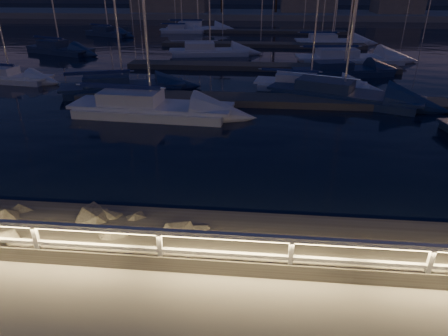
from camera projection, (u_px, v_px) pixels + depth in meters
The scene contains 18 objects.
ground at pixel (246, 272), 9.29m from camera, with size 400.00×400.00×0.00m, color gray.
harbor_water at pixel (262, 62), 37.74m from camera, with size 400.00×440.00×0.60m.
guard_rail at pixel (243, 245), 8.96m from camera, with size 44.11×0.12×1.06m.
floating_docks at pixel (262, 53), 38.65m from camera, with size 22.00×36.00×0.40m.
far_shore at pixel (264, 12), 75.68m from camera, with size 160.00×14.00×5.20m.
sailboat_a at pixel (9, 76), 28.73m from camera, with size 6.28×2.68×10.42m.
sailboat_b at pixel (147, 107), 21.68m from camera, with size 8.91×3.23×14.90m.
sailboat_c at pixel (307, 83), 26.73m from camera, with size 7.58×3.22×12.47m.
sailboat_e at pixel (59, 48), 39.70m from camera, with size 7.64×4.59×12.68m.
sailboat_f at pixel (120, 86), 25.89m from camera, with size 8.12×4.67×13.38m.
sailboat_g at pixel (341, 70), 30.56m from camera, with size 7.97×4.09×13.03m.
sailboat_h at pixel (339, 93), 24.35m from camera, with size 9.32×5.82×15.33m.
sailboat_i at pixel (108, 32), 51.76m from camera, with size 6.85×4.40×11.46m.
sailboat_j at pixel (208, 51), 38.61m from camera, with size 8.08×3.61×13.32m.
sailboat_k at pixel (330, 41), 44.79m from camera, with size 8.23×3.08×13.66m.
sailboat_l at pixel (347, 58), 35.18m from camera, with size 9.65×3.93×15.87m.
sailboat_m at pixel (181, 30), 54.50m from camera, with size 6.18×2.26×10.39m.
sailboat_n at pixel (196, 28), 55.85m from camera, with size 8.80×3.05×14.78m.
Camera 1 is at (0.21, -7.35, 6.19)m, focal length 32.00 mm.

